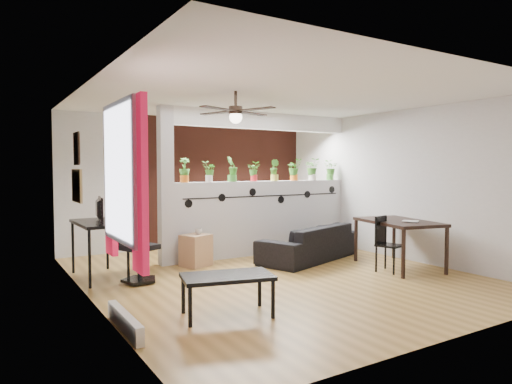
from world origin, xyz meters
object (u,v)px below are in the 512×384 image
potted_plant_0 (184,169)px  folding_chair (385,239)px  sofa (309,243)px  potted_plant_5 (294,169)px  potted_plant_7 (330,169)px  cube_shelf (196,250)px  cup (199,231)px  potted_plant_6 (312,169)px  office_chair (136,251)px  coffee_table (227,279)px  potted_plant_1 (209,171)px  potted_plant_3 (254,171)px  computer_desk (99,227)px  potted_plant_4 (275,169)px  potted_plant_2 (232,168)px  ceiling_fan (236,113)px  dining_table (398,225)px

potted_plant_0 → folding_chair: bearing=-42.7°
sofa → potted_plant_5: bearing=-128.6°
potted_plant_5 → potted_plant_7: potted_plant_5 is taller
potted_plant_7 → cube_shelf: bearing=-173.8°
sofa → cup: 1.94m
potted_plant_5 → potted_plant_6: 0.45m
sofa → folding_chair: 1.41m
office_chair → coffee_table: size_ratio=0.94×
office_chair → cube_shelf: bearing=25.1°
potted_plant_1 → potted_plant_5: size_ratio=0.86×
potted_plant_5 → potted_plant_7: bearing=0.0°
potted_plant_7 → folding_chair: (-0.78, -2.20, -1.06)m
potted_plant_3 → folding_chair: 2.64m
computer_desk → potted_plant_5: bearing=5.2°
potted_plant_4 → cube_shelf: potted_plant_4 is taller
cube_shelf → folding_chair: size_ratio=0.60×
potted_plant_5 → cube_shelf: 2.60m
potted_plant_2 → potted_plant_7: potted_plant_2 is taller
potted_plant_2 → coffee_table: bearing=-119.5°
potted_plant_2 → potted_plant_7: (2.26, 0.00, -0.02)m
potted_plant_5 → coffee_table: potted_plant_5 is taller
potted_plant_3 → sofa: potted_plant_3 is taller
ceiling_fan → potted_plant_5: bearing=38.3°
cube_shelf → folding_chair: bearing=-59.5°
potted_plant_4 → ceiling_fan: bearing=-135.4°
potted_plant_0 → dining_table: 3.60m
potted_plant_3 → dining_table: (1.41, -2.12, -0.86)m
dining_table → coffee_table: dining_table is taller
potted_plant_3 → dining_table: potted_plant_3 is taller
potted_plant_2 → cube_shelf: (-0.86, -0.34, -1.33)m
potted_plant_4 → potted_plant_0: bearing=180.0°
potted_plant_4 → sofa: (0.14, -0.88, -1.28)m
potted_plant_5 → computer_desk: (-3.73, -0.34, -0.83)m
computer_desk → folding_chair: (3.85, -1.86, -0.24)m
sofa → cube_shelf: 1.97m
potted_plant_3 → potted_plant_6: size_ratio=0.83×
potted_plant_7 → coffee_table: (-3.85, -2.82, -1.17)m
cup → computer_desk: computer_desk is taller
cup → coffee_table: bearing=-107.6°
cup → coffee_table: cup is taller
potted_plant_0 → sofa: potted_plant_0 is taller
potted_plant_2 → computer_desk: (-2.37, -0.34, -0.84)m
potted_plant_3 → ceiling_fan: bearing=-127.4°
computer_desk → folding_chair: 4.28m
potted_plant_0 → dining_table: potted_plant_0 is taller
potted_plant_3 → office_chair: 2.82m
potted_plant_1 → sofa: bearing=-30.5°
potted_plant_5 → sofa: size_ratio=0.21×
potted_plant_1 → potted_plant_4: size_ratio=0.89×
potted_plant_5 → potted_plant_6: bearing=-0.0°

